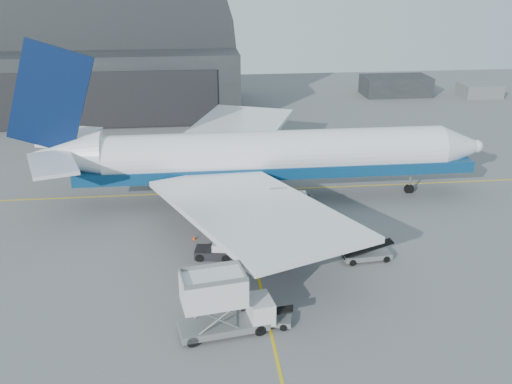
{
  "coord_description": "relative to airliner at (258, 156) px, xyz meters",
  "views": [
    {
      "loc": [
        -5.17,
        -45.56,
        26.22
      ],
      "look_at": [
        0.82,
        8.25,
        4.5
      ],
      "focal_mm": 40.0,
      "sensor_mm": 36.0,
      "label": 1
    }
  ],
  "objects": [
    {
      "name": "catering_truck",
      "position": [
        -5.67,
        -26.0,
        -2.9
      ],
      "size": [
        7.53,
        3.78,
        4.94
      ],
      "rotation": [
        0.0,
        0.0,
        0.16
      ],
      "color": "slate",
      "rests_on": "ground"
    },
    {
      "name": "belt_loader_a",
      "position": [
        -2.38,
        -25.4,
        -4.89
      ],
      "size": [
        4.47,
        2.22,
        1.67
      ],
      "rotation": [
        0.0,
        0.0,
        -0.2
      ],
      "color": "slate",
      "rests_on": "ground"
    },
    {
      "name": "hangar",
      "position": [
        -24.0,
        47.88,
        4.14
      ],
      "size": [
        50.0,
        28.3,
        28.0
      ],
      "color": "black",
      "rests_on": "ground"
    },
    {
      "name": "taxi_lines",
      "position": [
        -2.0,
        -4.4,
        -5.39
      ],
      "size": [
        80.0,
        42.12,
        0.02
      ],
      "color": "gold",
      "rests_on": "ground"
    },
    {
      "name": "distant_bldg_b",
      "position": [
        53.0,
        50.94,
        -5.4
      ],
      "size": [
        8.0,
        6.0,
        2.8
      ],
      "primitive_type": "cube",
      "color": "slate",
      "rests_on": "ground"
    },
    {
      "name": "belt_loader_b",
      "position": [
        8.53,
        -16.15,
        -4.82
      ],
      "size": [
        5.01,
        2.1,
        1.88
      ],
      "rotation": [
        0.0,
        0.0,
        0.09
      ],
      "color": "slate",
      "rests_on": "ground"
    },
    {
      "name": "airliner",
      "position": [
        0.0,
        0.0,
        0.0
      ],
      "size": [
        55.02,
        53.36,
        19.31
      ],
      "color": "white",
      "rests_on": "ground"
    },
    {
      "name": "ground",
      "position": [
        -2.0,
        -17.06,
        -5.4
      ],
      "size": [
        200.0,
        200.0,
        0.0
      ],
      "primitive_type": "plane",
      "color": "#565659",
      "rests_on": "ground"
    },
    {
      "name": "distant_bldg_a",
      "position": [
        36.0,
        54.94,
        -5.4
      ],
      "size": [
        14.0,
        8.0,
        4.0
      ],
      "primitive_type": "cube",
      "color": "black",
      "rests_on": "ground"
    },
    {
      "name": "pushback_tug",
      "position": [
        -5.7,
        -13.96,
        -4.78
      ],
      "size": [
        3.85,
        2.63,
        1.65
      ],
      "rotation": [
        0.0,
        0.0,
        -0.17
      ],
      "color": "black",
      "rests_on": "ground"
    },
    {
      "name": "traffic_cone",
      "position": [
        -7.69,
        -9.99,
        -5.19
      ],
      "size": [
        0.32,
        0.32,
        0.46
      ],
      "color": "#FF3D08",
      "rests_on": "ground"
    }
  ]
}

